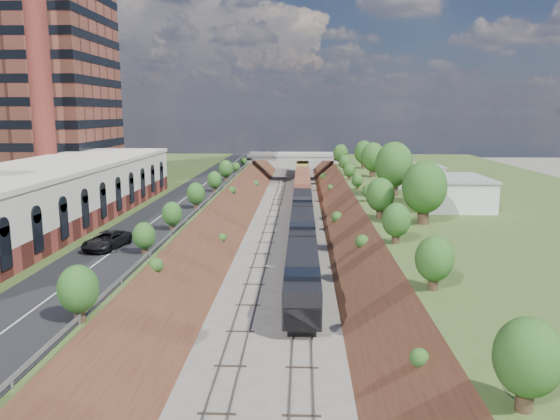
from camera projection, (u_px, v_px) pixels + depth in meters
The scene contains 18 objects.
platform_left at pixel (80, 211), 87.36m from camera, with size 44.00×180.00×5.00m, color #3F5924.
platform_right at pixel (498, 215), 84.69m from camera, with size 44.00×180.00×5.00m, color #3F5924.
embankment_left at pixel (217, 228), 86.91m from camera, with size 7.07×180.00×7.07m, color brown.
embankment_right at pixel (355, 229), 86.02m from camera, with size 7.07×180.00×7.07m, color brown.
rail_left_track at pixel (270, 228), 86.56m from camera, with size 1.58×180.00×0.18m, color gray.
rail_right_track at pixel (302, 228), 86.35m from camera, with size 1.58×180.00×0.18m, color gray.
road at pixel (188, 196), 86.20m from camera, with size 8.00×180.00×0.10m, color black.
guardrail at pixel (214, 194), 85.75m from camera, with size 0.10×171.00×0.70m.
commercial_building at pixel (44, 195), 64.46m from camera, with size 14.30×62.30×7.00m.
highrise_tower at pixel (34, 26), 94.22m from camera, with size 22.00×22.00×53.90m.
smokestack at pixel (39, 65), 79.56m from camera, with size 3.20×3.20×40.00m, color maroon.
overpass at pixel (293, 162), 146.56m from camera, with size 24.50×8.30×7.40m.
white_building_near at pixel (452, 193), 76.41m from camera, with size 9.00×12.00×4.00m, color silver.
white_building_far at pixel (416, 176), 98.10m from camera, with size 8.00×10.00×3.60m, color silver.
tree_right_large at pixel (424, 188), 64.45m from camera, with size 5.25×5.25×7.61m.
tree_left_crest at pixel (133, 245), 46.36m from camera, with size 2.45×2.45×3.55m.
freight_train at pixel (302, 191), 109.15m from camera, with size 3.24×130.04×4.79m.
suv at pixel (107, 240), 52.99m from camera, with size 2.73×5.93×1.65m, color black.
Camera 1 is at (2.54, -24.55, 18.20)m, focal length 35.00 mm.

